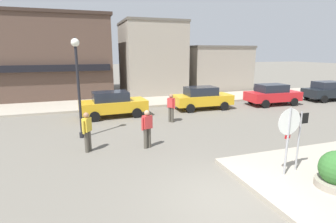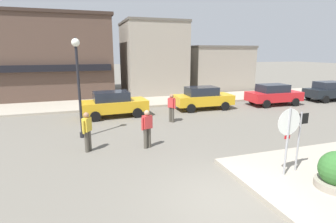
{
  "view_description": "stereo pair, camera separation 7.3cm",
  "coord_description": "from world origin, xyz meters",
  "px_view_note": "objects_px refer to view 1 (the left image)",
  "views": [
    {
      "loc": [
        -3.58,
        -5.52,
        3.93
      ],
      "look_at": [
        -0.19,
        4.5,
        1.5
      ],
      "focal_mm": 28.0,
      "sensor_mm": 36.0,
      "label": 1
    },
    {
      "loc": [
        -3.51,
        -5.54,
        3.93
      ],
      "look_at": [
        -0.19,
        4.5,
        1.5
      ],
      "focal_mm": 28.0,
      "sensor_mm": 36.0,
      "label": 2
    }
  ],
  "objects_px": {
    "pedestrian_crossing_far": "(171,107)",
    "parked_car_nearest": "(113,104)",
    "pedestrian_crossing_near": "(87,131)",
    "parked_car_fourth": "(328,91)",
    "parked_car_third": "(272,94)",
    "one_way_sign": "(299,135)",
    "parked_car_second": "(202,98)",
    "stop_sign": "(288,133)",
    "lamp_post": "(78,74)",
    "pedestrian_kerb_side": "(147,128)"
  },
  "relations": [
    {
      "from": "stop_sign",
      "to": "parked_car_fourth",
      "type": "bearing_deg",
      "value": 36.6
    },
    {
      "from": "parked_car_nearest",
      "to": "pedestrian_crossing_near",
      "type": "bearing_deg",
      "value": -106.87
    },
    {
      "from": "parked_car_second",
      "to": "parked_car_third",
      "type": "height_order",
      "value": "same"
    },
    {
      "from": "parked_car_nearest",
      "to": "lamp_post",
      "type": "bearing_deg",
      "value": -117.57
    },
    {
      "from": "parked_car_second",
      "to": "parked_car_nearest",
      "type": "bearing_deg",
      "value": -177.99
    },
    {
      "from": "parked_car_fourth",
      "to": "parked_car_nearest",
      "type": "bearing_deg",
      "value": 179.74
    },
    {
      "from": "pedestrian_crossing_near",
      "to": "pedestrian_kerb_side",
      "type": "xyz_separation_m",
      "value": [
        2.35,
        -0.36,
        0.0
      ]
    },
    {
      "from": "parked_car_nearest",
      "to": "pedestrian_crossing_far",
      "type": "height_order",
      "value": "pedestrian_crossing_far"
    },
    {
      "from": "pedestrian_crossing_far",
      "to": "parked_car_nearest",
      "type": "bearing_deg",
      "value": 141.61
    },
    {
      "from": "lamp_post",
      "to": "pedestrian_crossing_far",
      "type": "relative_size",
      "value": 2.82
    },
    {
      "from": "pedestrian_crossing_near",
      "to": "parked_car_fourth",
      "type": "bearing_deg",
      "value": 16.02
    },
    {
      "from": "pedestrian_crossing_far",
      "to": "pedestrian_kerb_side",
      "type": "height_order",
      "value": "same"
    },
    {
      "from": "one_way_sign",
      "to": "pedestrian_crossing_far",
      "type": "bearing_deg",
      "value": 102.77
    },
    {
      "from": "parked_car_nearest",
      "to": "parked_car_fourth",
      "type": "distance_m",
      "value": 17.35
    },
    {
      "from": "parked_car_fourth",
      "to": "pedestrian_kerb_side",
      "type": "bearing_deg",
      "value": -160.75
    },
    {
      "from": "pedestrian_kerb_side",
      "to": "pedestrian_crossing_near",
      "type": "bearing_deg",
      "value": 171.26
    },
    {
      "from": "pedestrian_kerb_side",
      "to": "one_way_sign",
      "type": "bearing_deg",
      "value": -44.37
    },
    {
      "from": "one_way_sign",
      "to": "parked_car_third",
      "type": "bearing_deg",
      "value": 53.6
    },
    {
      "from": "parked_car_nearest",
      "to": "parked_car_second",
      "type": "xyz_separation_m",
      "value": [
        6.14,
        0.22,
        0.0
      ]
    },
    {
      "from": "pedestrian_crossing_far",
      "to": "parked_car_second",
      "type": "bearing_deg",
      "value": 38.91
    },
    {
      "from": "pedestrian_crossing_near",
      "to": "parked_car_second",
      "type": "bearing_deg",
      "value": 36.35
    },
    {
      "from": "stop_sign",
      "to": "pedestrian_crossing_near",
      "type": "xyz_separation_m",
      "value": [
        -5.74,
        4.4,
        -0.65
      ]
    },
    {
      "from": "pedestrian_crossing_near",
      "to": "pedestrian_crossing_far",
      "type": "bearing_deg",
      "value": 34.51
    },
    {
      "from": "parked_car_nearest",
      "to": "pedestrian_crossing_near",
      "type": "distance_m",
      "value": 5.79
    },
    {
      "from": "parked_car_second",
      "to": "pedestrian_crossing_far",
      "type": "bearing_deg",
      "value": -141.09
    },
    {
      "from": "lamp_post",
      "to": "parked_car_second",
      "type": "distance_m",
      "value": 9.16
    },
    {
      "from": "pedestrian_crossing_near",
      "to": "pedestrian_kerb_side",
      "type": "distance_m",
      "value": 2.38
    },
    {
      "from": "lamp_post",
      "to": "parked_car_second",
      "type": "xyz_separation_m",
      "value": [
        8.03,
        3.83,
        -2.15
      ]
    },
    {
      "from": "parked_car_third",
      "to": "pedestrian_crossing_far",
      "type": "distance_m",
      "value": 9.09
    },
    {
      "from": "parked_car_nearest",
      "to": "parked_car_second",
      "type": "relative_size",
      "value": 1.01
    },
    {
      "from": "stop_sign",
      "to": "pedestrian_crossing_far",
      "type": "xyz_separation_m",
      "value": [
        -1.1,
        7.6,
        -0.65
      ]
    },
    {
      "from": "stop_sign",
      "to": "parked_car_nearest",
      "type": "relative_size",
      "value": 0.56
    },
    {
      "from": "stop_sign",
      "to": "parked_car_second",
      "type": "xyz_separation_m",
      "value": [
        2.08,
        10.16,
        -0.71
      ]
    },
    {
      "from": "lamp_post",
      "to": "parked_car_nearest",
      "type": "height_order",
      "value": "lamp_post"
    },
    {
      "from": "parked_car_second",
      "to": "pedestrian_crossing_far",
      "type": "relative_size",
      "value": 2.51
    },
    {
      "from": "stop_sign",
      "to": "parked_car_nearest",
      "type": "bearing_deg",
      "value": 112.23
    },
    {
      "from": "one_way_sign",
      "to": "parked_car_third",
      "type": "xyz_separation_m",
      "value": [
        7.13,
        9.67,
        -0.52
      ]
    },
    {
      "from": "parked_car_fourth",
      "to": "one_way_sign",
      "type": "bearing_deg",
      "value": -142.55
    },
    {
      "from": "parked_car_nearest",
      "to": "pedestrian_kerb_side",
      "type": "height_order",
      "value": "pedestrian_kerb_side"
    },
    {
      "from": "lamp_post",
      "to": "pedestrian_kerb_side",
      "type": "height_order",
      "value": "lamp_post"
    },
    {
      "from": "parked_car_third",
      "to": "parked_car_fourth",
      "type": "height_order",
      "value": "same"
    },
    {
      "from": "parked_car_fourth",
      "to": "lamp_post",
      "type": "bearing_deg",
      "value": -169.58
    },
    {
      "from": "one_way_sign",
      "to": "parked_car_nearest",
      "type": "bearing_deg",
      "value": 115.4
    },
    {
      "from": "parked_car_second",
      "to": "parked_car_fourth",
      "type": "distance_m",
      "value": 11.21
    },
    {
      "from": "one_way_sign",
      "to": "parked_car_fourth",
      "type": "xyz_separation_m",
      "value": [
        12.69,
        9.72,
        -0.52
      ]
    },
    {
      "from": "stop_sign",
      "to": "parked_car_fourth",
      "type": "xyz_separation_m",
      "value": [
        13.28,
        9.87,
        -0.71
      ]
    },
    {
      "from": "stop_sign",
      "to": "one_way_sign",
      "type": "distance_m",
      "value": 0.64
    },
    {
      "from": "parked_car_third",
      "to": "parked_car_nearest",
      "type": "bearing_deg",
      "value": 179.37
    },
    {
      "from": "stop_sign",
      "to": "parked_car_nearest",
      "type": "xyz_separation_m",
      "value": [
        -4.06,
        9.95,
        -0.71
      ]
    },
    {
      "from": "lamp_post",
      "to": "pedestrian_crossing_far",
      "type": "height_order",
      "value": "lamp_post"
    }
  ]
}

